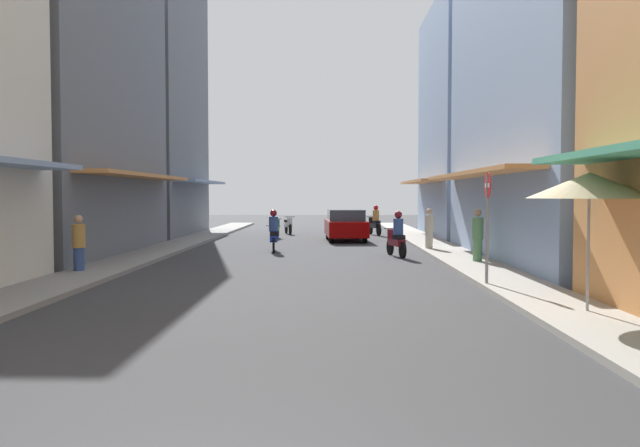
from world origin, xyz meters
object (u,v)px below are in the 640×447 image
(motorbike_blue, at_px, (274,233))
(parked_car, at_px, (346,225))
(vendor_umbrella, at_px, (589,185))
(pedestrian_far, at_px, (429,230))
(pedestrian_midway, at_px, (79,245))
(motorbike_white, at_px, (288,225))
(pedestrian_foreground, at_px, (478,237))
(motorbike_maroon, at_px, (396,236))
(motorbike_green, at_px, (275,228))
(motorbike_black, at_px, (375,222))
(street_sign_no_entry, at_px, (487,213))

(motorbike_blue, relative_size, parked_car, 0.43)
(vendor_umbrella, bearing_deg, motorbike_blue, 116.62)
(motorbike_blue, height_order, pedestrian_far, pedestrian_far)
(pedestrian_midway, bearing_deg, vendor_umbrella, -27.77)
(motorbike_white, xyz_separation_m, pedestrian_midway, (-4.41, -18.37, 0.30))
(vendor_umbrella, bearing_deg, pedestrian_foreground, 89.99)
(motorbike_maroon, bearing_deg, parked_car, 101.46)
(motorbike_green, relative_size, motorbike_blue, 1.00)
(motorbike_white, height_order, motorbike_black, motorbike_black)
(motorbike_maroon, bearing_deg, motorbike_green, 118.04)
(pedestrian_midway, distance_m, street_sign_no_entry, 10.56)
(pedestrian_midway, bearing_deg, motorbike_maroon, 30.66)
(motorbike_maroon, xyz_separation_m, vendor_umbrella, (2.20, -11.19, 1.59))
(motorbike_blue, bearing_deg, motorbike_maroon, -24.38)
(street_sign_no_entry, bearing_deg, motorbike_green, 110.23)
(motorbike_maroon, relative_size, pedestrian_foreground, 1.04)
(motorbike_blue, distance_m, street_sign_no_entry, 11.25)
(motorbike_white, height_order, pedestrian_foreground, pedestrian_foreground)
(parked_car, bearing_deg, motorbike_blue, -116.36)
(parked_car, relative_size, vendor_umbrella, 1.66)
(motorbike_green, distance_m, motorbike_blue, 7.35)
(motorbike_maroon, relative_size, motorbike_black, 1.01)
(parked_car, distance_m, vendor_umbrella, 19.37)
(vendor_umbrella, bearing_deg, pedestrian_far, 93.21)
(motorbike_white, distance_m, motorbike_green, 3.76)
(motorbike_white, bearing_deg, motorbike_green, -96.30)
(motorbike_black, bearing_deg, street_sign_no_entry, -86.50)
(motorbike_white, distance_m, street_sign_no_entry, 21.55)
(vendor_umbrella, bearing_deg, motorbike_black, 95.19)
(motorbike_black, relative_size, street_sign_no_entry, 0.66)
(motorbike_maroon, bearing_deg, pedestrian_midway, -149.34)
(motorbike_green, height_order, pedestrian_foreground, pedestrian_foreground)
(pedestrian_midway, height_order, street_sign_no_entry, street_sign_no_entry)
(motorbike_green, distance_m, motorbike_black, 5.81)
(motorbike_white, bearing_deg, pedestrian_midway, -103.50)
(street_sign_no_entry, bearing_deg, parked_car, 100.52)
(pedestrian_midway, xyz_separation_m, street_sign_no_entry, (10.25, -2.33, 0.92))
(motorbike_blue, xyz_separation_m, street_sign_no_entry, (5.70, -9.65, 1.01))
(parked_car, xyz_separation_m, pedestrian_midway, (-7.40, -13.05, 0.06))
(motorbike_black, bearing_deg, motorbike_white, 169.50)
(pedestrian_midway, bearing_deg, motorbike_blue, 58.10)
(motorbike_black, distance_m, parked_car, 4.76)
(motorbike_green, relative_size, vendor_umbrella, 0.72)
(motorbike_green, xyz_separation_m, motorbike_maroon, (4.97, -9.33, 0.20))
(motorbike_black, distance_m, pedestrian_far, 10.10)
(pedestrian_far, bearing_deg, motorbike_black, 97.81)
(pedestrian_foreground, distance_m, vendor_umbrella, 8.70)
(motorbike_black, height_order, pedestrian_far, pedestrian_far)
(parked_car, relative_size, street_sign_no_entry, 1.58)
(pedestrian_foreground, bearing_deg, motorbike_maroon, 130.06)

